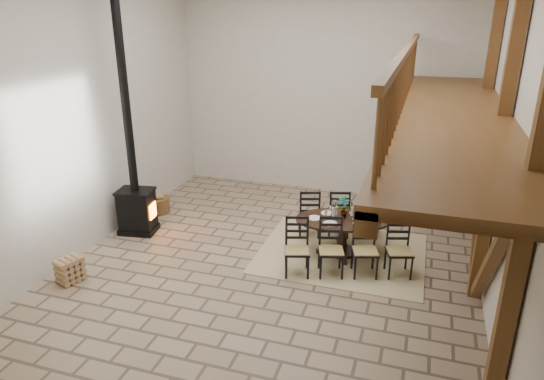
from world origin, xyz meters
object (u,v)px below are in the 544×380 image
(dining_table, at_px, (343,237))
(wood_stove, at_px, (134,180))
(log_basket, at_px, (158,204))
(log_stack, at_px, (70,270))

(dining_table, bearing_deg, wood_stove, 166.66)
(wood_stove, xyz_separation_m, log_basket, (-0.15, 1.02, -0.93))
(dining_table, xyz_separation_m, log_stack, (-4.18, -2.27, -0.16))
(wood_stove, bearing_deg, log_stack, -99.84)
(wood_stove, distance_m, log_stack, 2.21)
(dining_table, height_order, log_basket, dining_table)
(log_stack, bearing_deg, log_basket, 92.21)
(wood_stove, bearing_deg, log_basket, 89.44)
(wood_stove, bearing_deg, dining_table, -5.49)
(dining_table, height_order, wood_stove, wood_stove)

